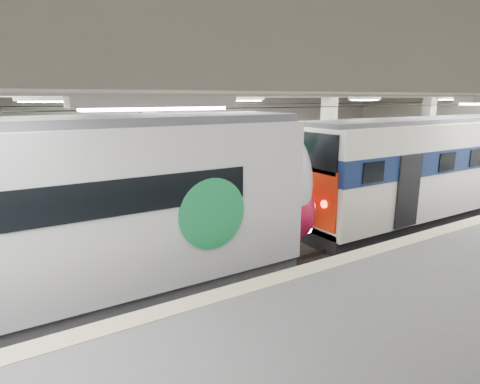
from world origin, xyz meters
TOP-DOWN VIEW (x-y plane):
  - station_hall at (0.00, -1.74)m, footprint 36.00×24.00m
  - modern_emu at (-5.37, -0.00)m, footprint 14.20×2.93m
  - older_rer at (7.71, 0.00)m, footprint 12.62×2.79m
  - far_train at (-4.81, 5.50)m, footprint 13.03×2.92m

SIDE VIEW (x-z plane):
  - far_train at x=-4.81m, z-range 0.07..4.26m
  - older_rer at x=7.71m, z-range 0.10..4.31m
  - modern_emu at x=-5.37m, z-range -0.04..4.52m
  - station_hall at x=0.00m, z-range 0.37..6.12m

